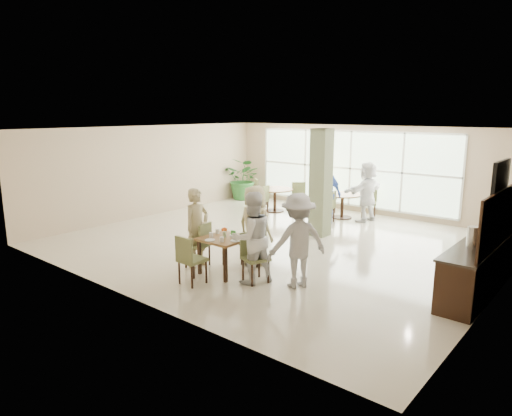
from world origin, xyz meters
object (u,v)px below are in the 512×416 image
Objects in this scene: adult_a at (326,193)px; teen_far at (255,225)px; round_table_left at (275,193)px; buffet_counter at (491,252)px; main_table at (225,243)px; round_table_right at (342,199)px; potted_plant at (244,179)px; adult_standing at (321,181)px; teen_right at (252,238)px; adult_b at (367,192)px; teen_standing at (298,241)px; teen_left at (197,228)px.

teen_far is at bearing -67.11° from adult_a.
buffet_counter is (7.02, -2.31, -0.04)m from round_table_left.
main_table is at bearing 82.52° from teen_far.
potted_plant is (-4.32, 0.36, 0.19)m from round_table_right.
main_table is 0.56× the size of potted_plant.
potted_plant is at bearing 128.33° from main_table.
round_table_left is 1.56m from adult_standing.
teen_right is 6.03m from adult_b.
teen_far reaches higher than round_table_left.
buffet_counter reaches higher than teen_standing.
adult_a is at bearing -124.16° from teen_standing.
teen_standing reaches higher than potted_plant.
buffet_counter reaches higher than adult_a.
teen_far is 0.97× the size of teen_right.
adult_a is (2.13, -0.32, 0.31)m from round_table_left.
teen_standing is at bearing -79.43° from teen_left.
teen_far is at bearing -44.00° from teen_left.
potted_plant is at bearing -101.79° from teen_standing.
main_table is 0.48× the size of adult_a.
adult_standing is at bearing -121.39° from teen_standing.
teen_right reaches higher than teen_far.
adult_b reaches higher than round_table_left.
adult_standing is (-1.03, 0.43, 0.40)m from round_table_right.
adult_a is (4.26, -1.23, 0.13)m from potted_plant.
teen_standing is 0.90× the size of adult_standing.
teen_left is at bearing -176.70° from main_table.
teen_standing reaches higher than teen_right.
adult_a is at bearing -142.92° from teen_right.
round_table_right is at bearing 95.99° from main_table.
adult_b is at bearing -3.20° from potted_plant.
adult_standing reaches higher than teen_left.
adult_standing is at bearing 157.41° from round_table_right.
main_table is 0.77m from teen_left.
main_table is 6.53m from adult_standing.
potted_plant is 0.86× the size of adult_a.
adult_standing reaches higher than buffet_counter.
buffet_counter is 4.68m from teen_far.
main_table is 5.07m from adult_a.
adult_a is (0.08, 5.06, 0.07)m from teen_left.
round_table_left is 0.78× the size of potted_plant.
teen_far is at bearing 82.74° from main_table.
adult_a reaches higher than teen_right.
round_table_right is 0.64× the size of adult_a.
teen_far is 1.06m from teen_right.
teen_standing is 6.76m from adult_standing.
adult_b is (2.95, 0.62, 0.30)m from round_table_left.
buffet_counter is 2.38× the size of adult_standing.
adult_b is (0.82, 0.94, -0.01)m from adult_a.
potted_plant is 5.09m from adult_b.
adult_b is (0.15, 5.96, 0.25)m from main_table.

